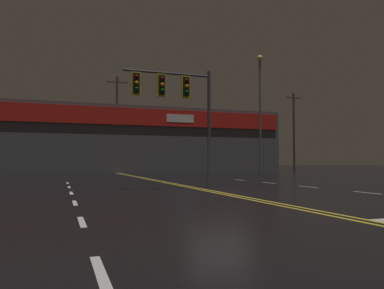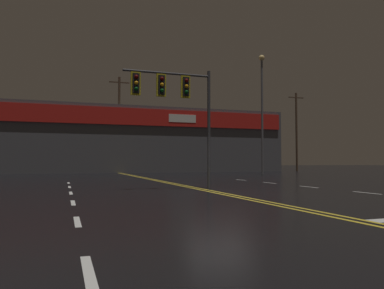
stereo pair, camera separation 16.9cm
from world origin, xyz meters
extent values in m
plane|color=black|center=(0.00, 0.00, 0.00)|extent=(200.00, 200.00, 0.00)
cube|color=gold|center=(-0.15, 0.00, 0.00)|extent=(0.12, 60.00, 0.01)
cube|color=gold|center=(0.15, 0.00, 0.00)|extent=(0.12, 60.00, 0.01)
cube|color=silver|center=(-5.38, -9.00, 0.00)|extent=(0.12, 1.40, 0.01)
cube|color=silver|center=(-5.38, -5.40, 0.00)|extent=(0.12, 1.40, 0.01)
cube|color=silver|center=(-5.38, -1.80, 0.00)|extent=(0.12, 1.40, 0.01)
cube|color=silver|center=(-5.38, 1.80, 0.00)|extent=(0.12, 1.40, 0.01)
cube|color=silver|center=(-5.38, 5.40, 0.00)|extent=(0.12, 1.40, 0.01)
cube|color=silver|center=(-5.38, 9.00, 0.00)|extent=(0.12, 1.40, 0.01)
cube|color=silver|center=(5.38, -1.80, 0.00)|extent=(0.12, 1.40, 0.01)
cube|color=silver|center=(5.38, 1.80, 0.00)|extent=(0.12, 1.40, 0.01)
cube|color=silver|center=(5.38, 5.40, 0.00)|extent=(0.12, 1.40, 0.01)
cube|color=silver|center=(5.38, 9.00, 0.00)|extent=(0.12, 1.40, 0.01)
cylinder|color=#38383D|center=(0.48, 2.30, 2.64)|extent=(0.14, 0.14, 5.28)
cylinder|color=#38383D|center=(-1.45, 2.30, 5.03)|extent=(3.86, 0.10, 0.10)
cube|color=black|center=(-0.62, 2.30, 4.49)|extent=(0.28, 0.24, 0.84)
cube|color=gold|center=(-0.62, 2.30, 4.49)|extent=(0.42, 0.08, 0.99)
sphere|color=#500705|center=(-0.62, 2.14, 4.75)|extent=(0.17, 0.17, 0.17)
sphere|color=orange|center=(-0.62, 2.14, 4.49)|extent=(0.17, 0.17, 0.17)
sphere|color=#084513|center=(-0.62, 2.14, 4.24)|extent=(0.17, 0.17, 0.17)
cube|color=black|center=(-1.73, 2.30, 4.49)|extent=(0.28, 0.24, 0.84)
cube|color=gold|center=(-1.73, 2.30, 4.49)|extent=(0.42, 0.08, 0.99)
sphere|color=#500705|center=(-1.73, 2.14, 4.75)|extent=(0.17, 0.17, 0.17)
sphere|color=orange|center=(-1.73, 2.14, 4.49)|extent=(0.17, 0.17, 0.17)
sphere|color=#084513|center=(-1.73, 2.14, 4.24)|extent=(0.17, 0.17, 0.17)
cube|color=black|center=(-2.83, 2.30, 4.49)|extent=(0.28, 0.24, 0.84)
cube|color=gold|center=(-2.83, 2.30, 4.49)|extent=(0.42, 0.08, 0.99)
sphere|color=#500705|center=(-2.83, 2.14, 4.75)|extent=(0.17, 0.17, 0.17)
sphere|color=orange|center=(-2.83, 2.14, 4.49)|extent=(0.17, 0.17, 0.17)
sphere|color=#084513|center=(-2.83, 2.14, 4.24)|extent=(0.17, 0.17, 0.17)
cylinder|color=#59595E|center=(12.32, 18.35, 5.54)|extent=(0.20, 0.20, 11.07)
sphere|color=#F9D17A|center=(12.32, 18.35, 11.24)|extent=(0.56, 0.56, 0.56)
cube|color=#4C4C51|center=(0.00, 32.13, 3.70)|extent=(39.90, 10.00, 7.40)
cube|color=red|center=(0.00, 27.03, 6.10)|extent=(39.11, 0.20, 1.85)
cube|color=white|center=(6.98, 26.98, 6.10)|extent=(3.20, 0.16, 0.90)
cylinder|color=#4C3828|center=(-0.02, 27.73, 5.25)|extent=(0.26, 0.26, 10.49)
cube|color=#4C3828|center=(-0.02, 27.73, 9.89)|extent=(2.20, 0.12, 0.12)
cylinder|color=#4C3828|center=(22.63, 27.73, 5.04)|extent=(0.26, 0.26, 10.08)
cube|color=#4C3828|center=(22.63, 27.73, 9.48)|extent=(2.20, 0.12, 0.12)
camera|label=1|loc=(-5.81, -13.18, 1.19)|focal=35.00mm
camera|label=2|loc=(-5.65, -13.24, 1.19)|focal=35.00mm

